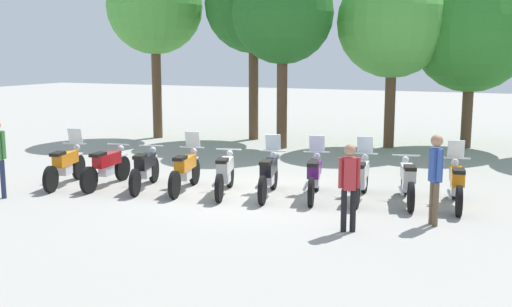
# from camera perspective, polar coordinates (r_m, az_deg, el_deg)

# --- Properties ---
(ground_plane) EXTENTS (80.00, 80.00, 0.00)m
(ground_plane) POSITION_cam_1_polar(r_m,az_deg,el_deg) (14.29, -0.80, -3.87)
(ground_plane) COLOR #9E9B93
(motorcycle_0) EXTENTS (0.79, 2.14, 1.37)m
(motorcycle_0) POSITION_cam_1_polar(r_m,az_deg,el_deg) (15.93, -17.36, -1.01)
(motorcycle_0) COLOR black
(motorcycle_0) RESTS_ON ground_plane
(motorcycle_1) EXTENTS (0.62, 2.19, 0.99)m
(motorcycle_1) POSITION_cam_1_polar(r_m,az_deg,el_deg) (15.52, -13.77, -1.17)
(motorcycle_1) COLOR black
(motorcycle_1) RESTS_ON ground_plane
(motorcycle_2) EXTENTS (0.83, 2.13, 0.99)m
(motorcycle_2) POSITION_cam_1_polar(r_m,az_deg,el_deg) (15.06, -10.33, -1.37)
(motorcycle_2) COLOR black
(motorcycle_2) RESTS_ON ground_plane
(motorcycle_3) EXTENTS (0.71, 2.16, 1.37)m
(motorcycle_3) POSITION_cam_1_polar(r_m,az_deg,el_deg) (14.69, -6.62, -1.50)
(motorcycle_3) COLOR black
(motorcycle_3) RESTS_ON ground_plane
(motorcycle_4) EXTENTS (0.84, 2.13, 0.99)m
(motorcycle_4) POSITION_cam_1_polar(r_m,az_deg,el_deg) (14.28, -2.92, -1.82)
(motorcycle_4) COLOR black
(motorcycle_4) RESTS_ON ground_plane
(motorcycle_5) EXTENTS (0.72, 2.16, 1.37)m
(motorcycle_5) POSITION_cam_1_polar(r_m,az_deg,el_deg) (14.06, 1.18, -1.93)
(motorcycle_5) COLOR black
(motorcycle_5) RESTS_ON ground_plane
(motorcycle_6) EXTENTS (0.74, 2.16, 1.37)m
(motorcycle_6) POSITION_cam_1_polar(r_m,az_deg,el_deg) (13.96, 5.46, -2.06)
(motorcycle_6) COLOR black
(motorcycle_6) RESTS_ON ground_plane
(motorcycle_7) EXTENTS (0.62, 2.19, 1.37)m
(motorcycle_7) POSITION_cam_1_polar(r_m,az_deg,el_deg) (13.91, 9.77, -2.19)
(motorcycle_7) COLOR black
(motorcycle_7) RESTS_ON ground_plane
(motorcycle_8) EXTENTS (0.78, 2.14, 0.99)m
(motorcycle_8) POSITION_cam_1_polar(r_m,az_deg,el_deg) (13.83, 13.97, -2.47)
(motorcycle_8) COLOR black
(motorcycle_8) RESTS_ON ground_plane
(motorcycle_9) EXTENTS (0.64, 2.18, 1.37)m
(motorcycle_9) POSITION_cam_1_polar(r_m,az_deg,el_deg) (13.78, 18.21, -2.64)
(motorcycle_9) COLOR black
(motorcycle_9) RESTS_ON ground_plane
(person_0) EXTENTS (0.40, 0.29, 1.65)m
(person_0) POSITION_cam_1_polar(r_m,az_deg,el_deg) (11.31, 8.69, -2.58)
(person_0) COLOR black
(person_0) RESTS_ON ground_plane
(person_2) EXTENTS (0.32, 0.39, 1.76)m
(person_2) POSITION_cam_1_polar(r_m,az_deg,el_deg) (12.09, 16.41, -1.68)
(person_2) COLOR brown
(person_2) RESTS_ON ground_plane
(tree_0) EXTENTS (3.61, 3.61, 6.81)m
(tree_0) POSITION_cam_1_polar(r_m,az_deg,el_deg) (23.89, -9.45, 13.37)
(tree_0) COLOR brown
(tree_0) RESTS_ON ground_plane
(tree_1) EXTENTS (3.61, 3.61, 6.84)m
(tree_1) POSITION_cam_1_polar(r_m,az_deg,el_deg) (23.13, -0.24, 13.71)
(tree_1) COLOR brown
(tree_1) RESTS_ON ground_plane
(tree_2) EXTENTS (3.43, 3.43, 6.30)m
(tree_2) POSITION_cam_1_polar(r_m,az_deg,el_deg) (20.98, 2.50, 12.91)
(tree_2) COLOR brown
(tree_2) RESTS_ON ground_plane
(tree_3) EXTENTS (3.76, 3.76, 6.17)m
(tree_3) POSITION_cam_1_polar(r_m,az_deg,el_deg) (21.56, 12.66, 11.83)
(tree_3) COLOR brown
(tree_3) RESTS_ON ground_plane
(tree_4) EXTENTS (3.98, 3.98, 5.91)m
(tree_4) POSITION_cam_1_polar(r_m,az_deg,el_deg) (22.22, 19.49, 10.51)
(tree_4) COLOR brown
(tree_4) RESTS_ON ground_plane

